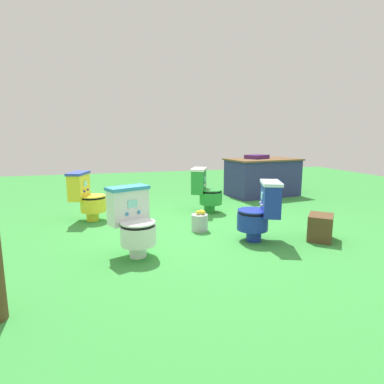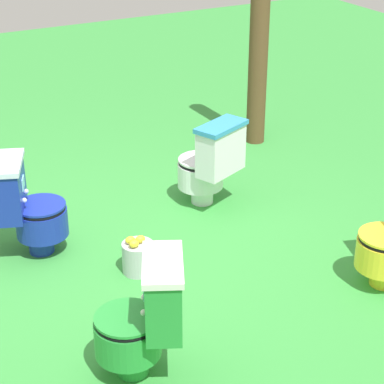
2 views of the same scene
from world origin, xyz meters
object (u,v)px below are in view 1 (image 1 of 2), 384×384
object	(u,v)px
toilet_green	(205,190)
lemon_bucket	(200,222)
toilet_yellow	(87,196)
small_crate	(320,227)
toilet_white	(134,221)
toilet_blue	(261,211)
vendor_table	(262,177)

from	to	relation	value
toilet_green	lemon_bucket	bearing A→B (deg)	3.34
toilet_yellow	lemon_bucket	size ratio (longest dim) A/B	2.63
small_crate	lemon_bucket	distance (m)	1.51
toilet_white	lemon_bucket	size ratio (longest dim) A/B	2.63
toilet_green	lemon_bucket	world-z (taller)	toilet_green
toilet_yellow	toilet_green	bearing A→B (deg)	108.83
toilet_yellow	toilet_blue	size ratio (longest dim) A/B	1.00
small_crate	vendor_table	bearing A→B (deg)	76.05
small_crate	lemon_bucket	xyz separation A→B (m)	(-1.30, 0.75, -0.04)
toilet_blue	toilet_green	distance (m)	1.58
toilet_white	lemon_bucket	xyz separation A→B (m)	(0.92, 0.65, -0.25)
toilet_white	lemon_bucket	distance (m)	1.16
toilet_yellow	lemon_bucket	xyz separation A→B (m)	(1.45, -0.94, -0.25)
toilet_yellow	vendor_table	world-z (taller)	vendor_table
toilet_blue	small_crate	size ratio (longest dim) A/B	2.03
vendor_table	lemon_bucket	xyz separation A→B (m)	(-2.00, -2.06, -0.28)
toilet_white	vendor_table	distance (m)	3.99
vendor_table	small_crate	xyz separation A→B (m)	(-0.70, -2.81, -0.24)
toilet_green	vendor_table	distance (m)	1.94
toilet_white	toilet_blue	distance (m)	1.50
toilet_green	vendor_table	world-z (taller)	vendor_table
toilet_white	toilet_yellow	size ratio (longest dim) A/B	1.00
vendor_table	lemon_bucket	size ratio (longest dim) A/B	5.69
vendor_table	lemon_bucket	world-z (taller)	vendor_table
toilet_green	small_crate	bearing A→B (deg)	53.34
vendor_table	small_crate	size ratio (longest dim) A/B	4.39
toilet_white	toilet_yellow	bearing A→B (deg)	-94.77
toilet_blue	toilet_green	size ratio (longest dim) A/B	1.00
vendor_table	small_crate	bearing A→B (deg)	-103.95
toilet_green	vendor_table	size ratio (longest dim) A/B	0.46
vendor_table	toilet_blue	bearing A→B (deg)	-118.27
toilet_white	toilet_blue	bearing A→B (deg)	158.59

